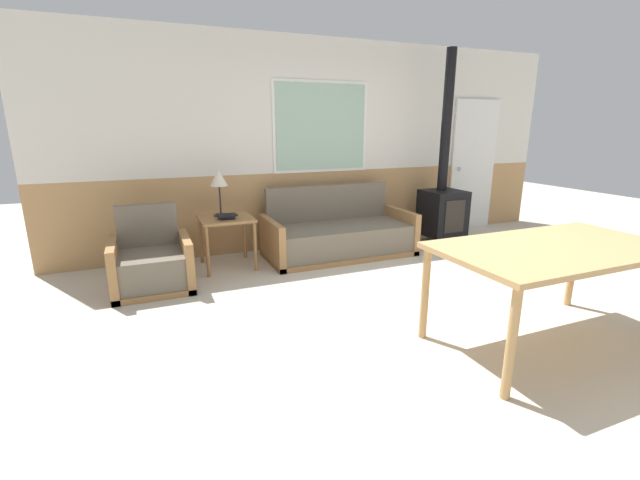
% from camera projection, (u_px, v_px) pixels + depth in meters
% --- Properties ---
extents(ground_plane, '(16.00, 16.00, 0.00)m').
position_uv_depth(ground_plane, '(450.00, 314.00, 3.78)').
color(ground_plane, beige).
extents(wall_back, '(7.20, 0.09, 2.70)m').
position_uv_depth(wall_back, '(329.00, 145.00, 5.76)').
color(wall_back, tan).
rests_on(wall_back, ground_plane).
extents(couch, '(1.86, 0.85, 0.85)m').
position_uv_depth(couch, '(338.00, 236.00, 5.46)').
color(couch, '#9E7042').
rests_on(couch, ground_plane).
extents(armchair, '(0.76, 0.73, 0.82)m').
position_uv_depth(armchair, '(152.00, 265.00, 4.34)').
color(armchair, '#9E7042').
rests_on(armchair, ground_plane).
extents(side_table, '(0.59, 0.59, 0.59)m').
position_uv_depth(side_table, '(226.00, 225.00, 4.93)').
color(side_table, '#9E7042').
rests_on(side_table, ground_plane).
extents(table_lamp, '(0.20, 0.20, 0.54)m').
position_uv_depth(table_lamp, '(219.00, 180.00, 4.87)').
color(table_lamp, '#262628').
rests_on(table_lamp, side_table).
extents(book_stack, '(0.22, 0.16, 0.05)m').
position_uv_depth(book_stack, '(227.00, 217.00, 4.79)').
color(book_stack, black).
rests_on(book_stack, side_table).
extents(dining_table, '(1.74, 0.97, 0.77)m').
position_uv_depth(dining_table, '(555.00, 255.00, 3.12)').
color(dining_table, tan).
rests_on(dining_table, ground_plane).
extents(wood_stove, '(0.53, 0.53, 2.59)m').
position_uv_depth(wood_stove, '(443.00, 199.00, 5.98)').
color(wood_stove, black).
rests_on(wood_stove, ground_plane).
extents(entry_door, '(0.82, 0.09, 1.99)m').
position_uv_depth(entry_door, '(473.00, 166.00, 6.72)').
color(entry_door, white).
rests_on(entry_door, ground_plane).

